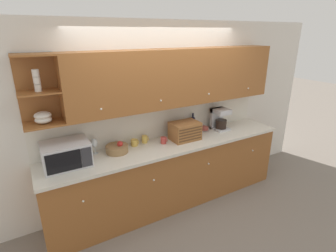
{
  "coord_description": "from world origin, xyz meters",
  "views": [
    {
      "loc": [
        -1.74,
        -3.22,
        2.44
      ],
      "look_at": [
        0.0,
        -0.21,
        1.19
      ],
      "focal_mm": 28.0,
      "sensor_mm": 36.0,
      "label": 1
    }
  ],
  "objects_px": {
    "mug_patterned_third": "(164,140)",
    "wine_glass": "(94,143)",
    "wine_bottle": "(193,123)",
    "microwave": "(66,154)",
    "coffee_maker": "(220,119)",
    "mug_blue_second": "(145,139)",
    "bread_box": "(185,131)",
    "fruit_basket": "(117,149)",
    "bowl_stack_on_counter": "(204,128)",
    "mug": "(134,143)"
  },
  "relations": [
    {
      "from": "mug_patterned_third",
      "to": "wine_glass",
      "type": "bearing_deg",
      "value": 170.49
    },
    {
      "from": "mug_patterned_third",
      "to": "wine_bottle",
      "type": "height_order",
      "value": "wine_bottle"
    },
    {
      "from": "wine_glass",
      "to": "microwave",
      "type": "bearing_deg",
      "value": -157.53
    },
    {
      "from": "wine_glass",
      "to": "coffee_maker",
      "type": "height_order",
      "value": "coffee_maker"
    },
    {
      "from": "mug_blue_second",
      "to": "coffee_maker",
      "type": "bearing_deg",
      "value": -4.5
    },
    {
      "from": "mug_patterned_third",
      "to": "bread_box",
      "type": "distance_m",
      "value": 0.35
    },
    {
      "from": "fruit_basket",
      "to": "wine_glass",
      "type": "bearing_deg",
      "value": 157.82
    },
    {
      "from": "fruit_basket",
      "to": "coffee_maker",
      "type": "xyz_separation_m",
      "value": [
        1.72,
        0.01,
        0.12
      ]
    },
    {
      "from": "fruit_basket",
      "to": "mug_patterned_third",
      "type": "xyz_separation_m",
      "value": [
        0.66,
        -0.05,
        -0.0
      ]
    },
    {
      "from": "mug_blue_second",
      "to": "mug_patterned_third",
      "type": "height_order",
      "value": "mug_blue_second"
    },
    {
      "from": "fruit_basket",
      "to": "mug_patterned_third",
      "type": "relative_size",
      "value": 3.13
    },
    {
      "from": "microwave",
      "to": "coffee_maker",
      "type": "distance_m",
      "value": 2.35
    },
    {
      "from": "mug_patterned_third",
      "to": "coffee_maker",
      "type": "bearing_deg",
      "value": 3.05
    },
    {
      "from": "mug_blue_second",
      "to": "bread_box",
      "type": "bearing_deg",
      "value": -18.18
    },
    {
      "from": "mug_blue_second",
      "to": "mug_patterned_third",
      "type": "bearing_deg",
      "value": -35.84
    },
    {
      "from": "mug_blue_second",
      "to": "bread_box",
      "type": "relative_size",
      "value": 0.25
    },
    {
      "from": "wine_bottle",
      "to": "bowl_stack_on_counter",
      "type": "distance_m",
      "value": 0.22
    },
    {
      "from": "mug_patterned_third",
      "to": "bread_box",
      "type": "bearing_deg",
      "value": -4.39
    },
    {
      "from": "microwave",
      "to": "wine_glass",
      "type": "height_order",
      "value": "microwave"
    },
    {
      "from": "mug",
      "to": "bowl_stack_on_counter",
      "type": "distance_m",
      "value": 1.2
    },
    {
      "from": "fruit_basket",
      "to": "bowl_stack_on_counter",
      "type": "relative_size",
      "value": 1.96
    },
    {
      "from": "mug_blue_second",
      "to": "microwave",
      "type": "bearing_deg",
      "value": -171.79
    },
    {
      "from": "mug_blue_second",
      "to": "coffee_maker",
      "type": "relative_size",
      "value": 0.3
    },
    {
      "from": "mug",
      "to": "bread_box",
      "type": "distance_m",
      "value": 0.75
    },
    {
      "from": "wine_bottle",
      "to": "bowl_stack_on_counter",
      "type": "xyz_separation_m",
      "value": [
        0.19,
        -0.05,
        -0.1
      ]
    },
    {
      "from": "microwave",
      "to": "mug_patterned_third",
      "type": "height_order",
      "value": "microwave"
    },
    {
      "from": "mug_patterned_third",
      "to": "bread_box",
      "type": "height_order",
      "value": "bread_box"
    },
    {
      "from": "fruit_basket",
      "to": "mug_blue_second",
      "type": "height_order",
      "value": "fruit_basket"
    },
    {
      "from": "microwave",
      "to": "bread_box",
      "type": "relative_size",
      "value": 1.28
    },
    {
      "from": "wine_bottle",
      "to": "mug",
      "type": "bearing_deg",
      "value": -176.82
    },
    {
      "from": "mug_blue_second",
      "to": "bread_box",
      "type": "distance_m",
      "value": 0.59
    },
    {
      "from": "microwave",
      "to": "mug_blue_second",
      "type": "distance_m",
      "value": 1.09
    },
    {
      "from": "fruit_basket",
      "to": "wine_bottle",
      "type": "height_order",
      "value": "wine_bottle"
    },
    {
      "from": "mug_blue_second",
      "to": "coffee_maker",
      "type": "xyz_separation_m",
      "value": [
        1.27,
        -0.1,
        0.12
      ]
    },
    {
      "from": "fruit_basket",
      "to": "mug",
      "type": "xyz_separation_m",
      "value": [
        0.28,
        0.08,
        -0.01
      ]
    },
    {
      "from": "mug",
      "to": "mug_blue_second",
      "type": "relative_size",
      "value": 0.99
    },
    {
      "from": "microwave",
      "to": "mug_blue_second",
      "type": "bearing_deg",
      "value": 8.21
    },
    {
      "from": "wine_glass",
      "to": "mug",
      "type": "relative_size",
      "value": 2.05
    },
    {
      "from": "coffee_maker",
      "to": "wine_glass",
      "type": "bearing_deg",
      "value": 177.15
    },
    {
      "from": "mug_blue_second",
      "to": "wine_glass",
      "type": "bearing_deg",
      "value": -179.85
    },
    {
      "from": "wine_glass",
      "to": "bowl_stack_on_counter",
      "type": "relative_size",
      "value": 1.43
    },
    {
      "from": "microwave",
      "to": "bowl_stack_on_counter",
      "type": "xyz_separation_m",
      "value": [
        2.11,
        0.13,
        -0.11
      ]
    },
    {
      "from": "mug",
      "to": "coffee_maker",
      "type": "xyz_separation_m",
      "value": [
        1.44,
        -0.07,
        0.13
      ]
    },
    {
      "from": "microwave",
      "to": "fruit_basket",
      "type": "height_order",
      "value": "microwave"
    },
    {
      "from": "bowl_stack_on_counter",
      "to": "wine_bottle",
      "type": "bearing_deg",
      "value": 164.83
    },
    {
      "from": "wine_bottle",
      "to": "mug_patterned_third",
      "type": "bearing_deg",
      "value": -163.52
    },
    {
      "from": "mug_patterned_third",
      "to": "bowl_stack_on_counter",
      "type": "distance_m",
      "value": 0.83
    },
    {
      "from": "mug_patterned_third",
      "to": "fruit_basket",
      "type": "bearing_deg",
      "value": 175.77
    },
    {
      "from": "mug",
      "to": "bowl_stack_on_counter",
      "type": "height_order",
      "value": "mug"
    },
    {
      "from": "wine_bottle",
      "to": "bowl_stack_on_counter",
      "type": "bearing_deg",
      "value": -15.17
    }
  ]
}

